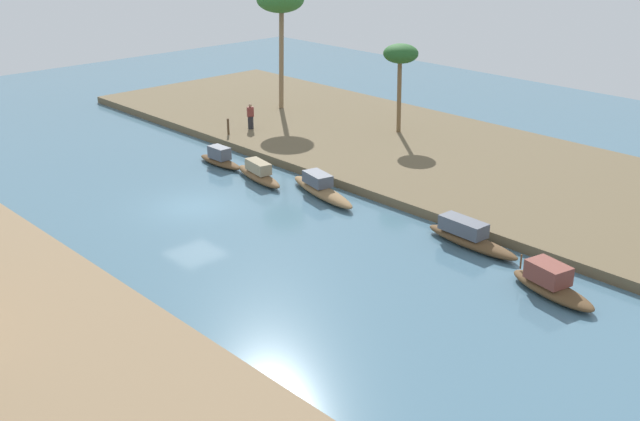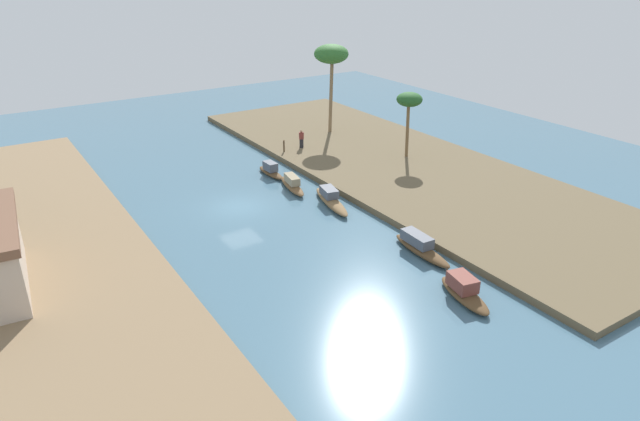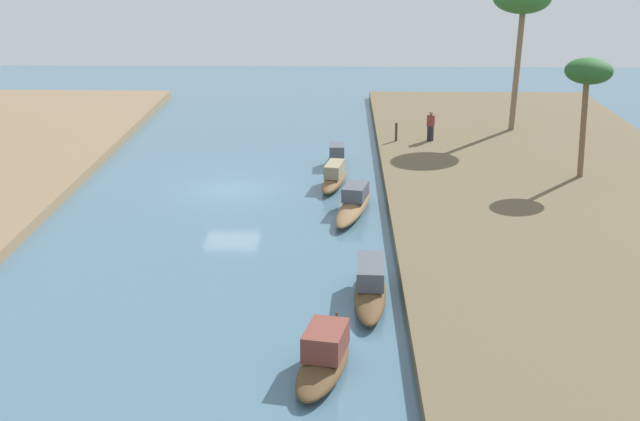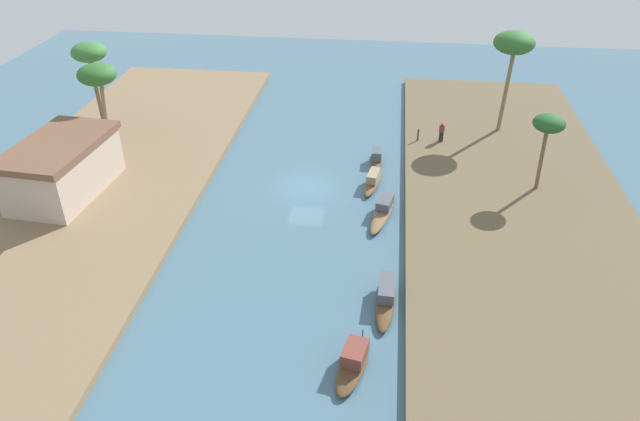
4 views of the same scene
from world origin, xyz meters
name	(u,v)px [view 1 (image 1 of 4)]	position (x,y,z in m)	size (l,w,h in m)	color
river_water	(193,207)	(0.00, 0.00, 0.00)	(74.46, 74.46, 0.00)	#476B7F
riverbank_left	(394,144)	(0.00, -14.59, 0.23)	(45.27, 15.06, 0.46)	brown
sampan_with_tall_canopy	(321,189)	(-3.16, -5.61, 0.39)	(5.45, 2.09, 1.12)	brown
sampan_near_left_bank	(220,159)	(4.35, -4.85, 0.39)	(3.47, 0.92, 1.08)	brown
sampan_open_hull	(469,237)	(-11.99, -6.03, 0.44)	(4.78, 1.22, 1.13)	brown
sampan_downstream_large	(551,284)	(-16.82, -4.63, 0.45)	(4.02, 1.93, 1.21)	brown
sampan_upstream_small	(259,174)	(0.79, -4.76, 0.41)	(4.30, 1.57, 1.10)	brown
person_on_near_bank	(251,118)	(7.95, -9.90, 1.15)	(0.46, 0.46, 1.61)	#232328
mooring_post	(228,127)	(7.82, -8.04, 0.96)	(0.14, 0.14, 1.00)	#4C3823
palm_tree_left_near	(401,56)	(1.03, -16.09, 5.21)	(2.12, 2.12, 5.48)	brown
palm_tree_left_far	(280,2)	(10.75, -14.90, 7.68)	(3.19, 3.19, 8.24)	#7F6647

